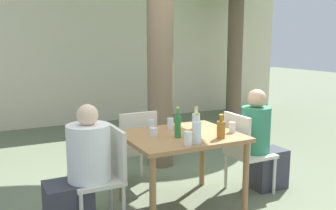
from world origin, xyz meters
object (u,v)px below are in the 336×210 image
(dining_table_front, at_px, (181,144))
(water_bottle_0, at_px, (196,120))
(person_seated_1, at_px, (261,145))
(water_bottle_1, at_px, (197,132))
(green_bottle_2, at_px, (178,126))
(drinking_glass_0, at_px, (170,124))
(person_seated_0, at_px, (80,174))
(amber_bottle_3, at_px, (221,129))
(drinking_glass_2, at_px, (151,125))
(drinking_glass_4, at_px, (154,132))
(drinking_glass_3, at_px, (232,127))
(patio_chair_2, at_px, (135,144))
(patio_chair_1, at_px, (244,149))
(patio_chair_0, at_px, (105,171))
(drinking_glass_1, at_px, (188,139))

(dining_table_front, height_order, water_bottle_0, water_bottle_0)
(person_seated_1, distance_m, water_bottle_0, 0.86)
(person_seated_1, distance_m, water_bottle_1, 1.19)
(green_bottle_2, relative_size, drinking_glass_0, 2.52)
(person_seated_0, distance_m, amber_bottle_3, 1.37)
(person_seated_0, relative_size, drinking_glass_0, 9.66)
(dining_table_front, distance_m, green_bottle_2, 0.25)
(person_seated_1, distance_m, amber_bottle_3, 0.89)
(dining_table_front, xyz_separation_m, drinking_glass_2, (-0.19, 0.31, 0.15))
(person_seated_1, bearing_deg, drinking_glass_2, 75.83)
(person_seated_1, relative_size, drinking_glass_0, 9.85)
(water_bottle_1, distance_m, drinking_glass_4, 0.48)
(person_seated_1, relative_size, amber_bottle_3, 4.99)
(person_seated_1, distance_m, drinking_glass_3, 0.64)
(patio_chair_2, height_order, water_bottle_0, water_bottle_0)
(amber_bottle_3, bearing_deg, drinking_glass_4, 147.34)
(water_bottle_1, bearing_deg, amber_bottle_3, 11.54)
(patio_chair_1, distance_m, green_bottle_2, 0.96)
(drinking_glass_3, bearing_deg, patio_chair_0, 172.70)
(patio_chair_0, relative_size, person_seated_1, 0.78)
(patio_chair_1, distance_m, amber_bottle_3, 0.70)
(person_seated_1, bearing_deg, person_seated_0, 90.00)
(drinking_glass_3, bearing_deg, water_bottle_0, 128.88)
(green_bottle_2, bearing_deg, drinking_glass_1, -100.25)
(water_bottle_0, bearing_deg, water_bottle_1, -119.98)
(water_bottle_0, distance_m, drinking_glass_2, 0.48)
(water_bottle_1, relative_size, drinking_glass_4, 3.35)
(patio_chair_0, distance_m, water_bottle_0, 1.11)
(drinking_glass_4, bearing_deg, drinking_glass_3, -15.55)
(amber_bottle_3, bearing_deg, water_bottle_0, 92.08)
(patio_chair_2, relative_size, drinking_glass_2, 8.60)
(patio_chair_2, relative_size, drinking_glass_0, 7.64)
(person_seated_1, xyz_separation_m, drinking_glass_4, (-1.31, 0.05, 0.29))
(person_seated_0, height_order, person_seated_1, person_seated_1)
(water_bottle_1, bearing_deg, drinking_glass_0, 86.67)
(person_seated_1, bearing_deg, drinking_glass_1, 108.04)
(drinking_glass_1, height_order, drinking_glass_2, drinking_glass_1)
(person_seated_1, xyz_separation_m, amber_bottle_3, (-0.77, -0.30, 0.34))
(water_bottle_1, xyz_separation_m, drinking_glass_2, (-0.15, 0.67, -0.06))
(amber_bottle_3, bearing_deg, dining_table_front, 131.64)
(patio_chair_2, bearing_deg, patio_chair_0, 50.76)
(drinking_glass_0, bearing_deg, drinking_glass_3, -39.31)
(amber_bottle_3, bearing_deg, patio_chair_1, 29.61)
(amber_bottle_3, xyz_separation_m, drinking_glass_1, (-0.41, -0.08, -0.03))
(patio_chair_0, bearing_deg, patio_chair_1, 90.00)
(patio_chair_1, bearing_deg, person_seated_0, 90.00)
(amber_bottle_3, distance_m, drinking_glass_3, 0.27)
(patio_chair_0, height_order, drinking_glass_0, patio_chair_0)
(patio_chair_0, relative_size, water_bottle_1, 3.17)
(patio_chair_1, bearing_deg, drinking_glass_3, 119.17)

